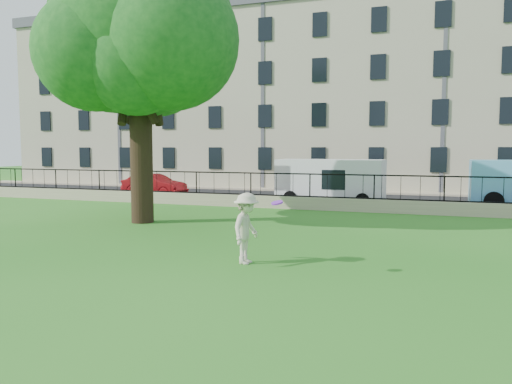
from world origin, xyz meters
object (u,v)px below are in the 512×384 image
at_px(tree, 137,33).
at_px(man, 246,228).
at_px(red_sedan, 154,185).
at_px(frisbee, 277,203).
at_px(white_van, 330,181).

distance_m(tree, man, 10.57).
bearing_deg(man, tree, 52.77).
xyz_separation_m(man, red_sedan, (-11.67, 14.91, -0.23)).
bearing_deg(frisbee, red_sedan, 128.87).
relative_size(tree, man, 6.04).
relative_size(red_sedan, white_van, 0.74).
bearing_deg(frisbee, tree, 140.64).
height_order(man, white_van, white_van).
distance_m(red_sedan, white_van, 10.95).
relative_size(man, red_sedan, 0.44).
distance_m(man, red_sedan, 18.93).
relative_size(frisbee, white_van, 0.05).
height_order(man, frisbee, man).
bearing_deg(tree, man, -39.22).
distance_m(man, white_van, 14.56).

